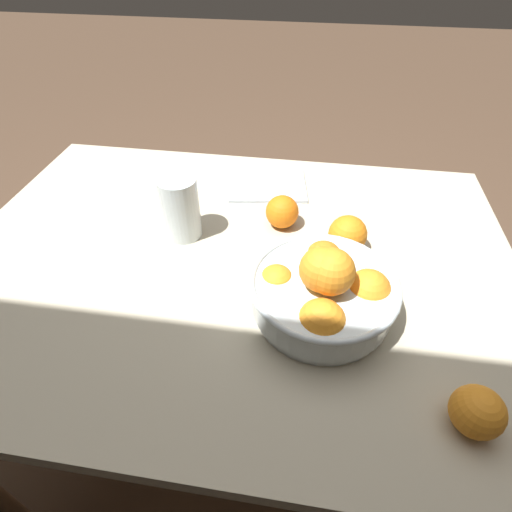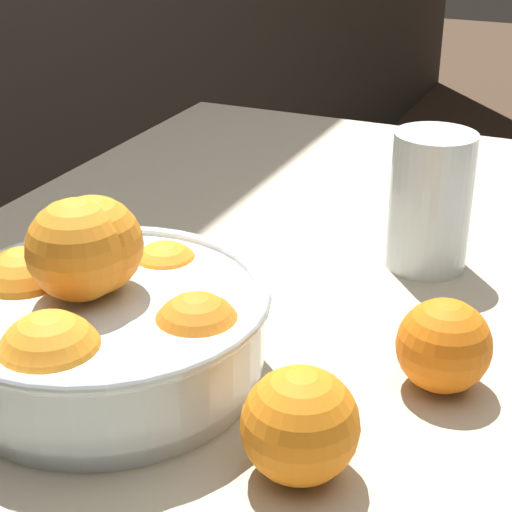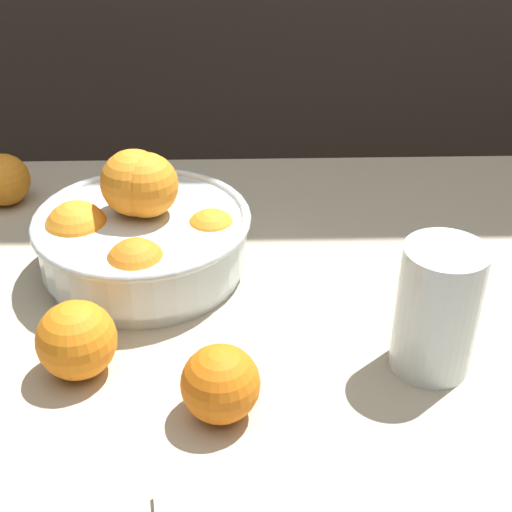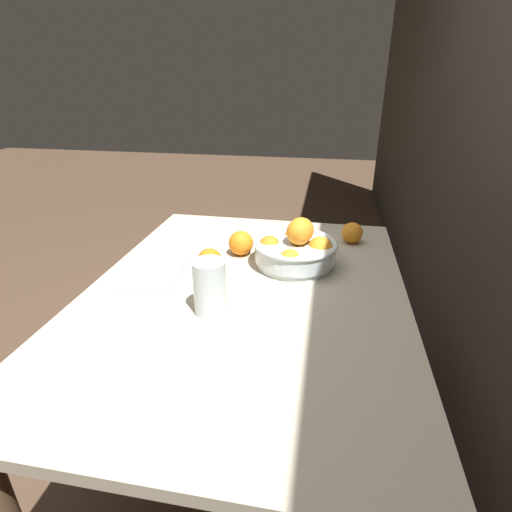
# 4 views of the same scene
# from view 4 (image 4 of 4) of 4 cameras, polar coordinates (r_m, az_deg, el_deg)

# --- Properties ---
(ground_plane) EXTENTS (12.00, 12.00, 0.00)m
(ground_plane) POSITION_cam_4_polar(r_m,az_deg,el_deg) (1.65, -1.20, -28.51)
(ground_plane) COLOR #4C3828
(dining_table) EXTENTS (1.22, 0.90, 0.76)m
(dining_table) POSITION_cam_4_polar(r_m,az_deg,el_deg) (1.18, -1.48, -8.48)
(dining_table) COLOR #B7AD93
(dining_table) RESTS_ON ground_plane
(fruit_bowl) EXTENTS (0.27, 0.27, 0.16)m
(fruit_bowl) POSITION_cam_4_polar(r_m,az_deg,el_deg) (1.27, 5.71, 1.04)
(fruit_bowl) COLOR silver
(fruit_bowl) RESTS_ON dining_table
(juice_glass) EXTENTS (0.08, 0.08, 0.14)m
(juice_glass) POSITION_cam_4_polar(r_m,az_deg,el_deg) (1.02, -6.60, -4.69)
(juice_glass) COLOR #F4A314
(juice_glass) RESTS_ON dining_table
(orange_loose_near_bowl) EXTENTS (0.08, 0.08, 0.08)m
(orange_loose_near_bowl) POSITION_cam_4_polar(r_m,az_deg,el_deg) (1.35, -2.18, 1.85)
(orange_loose_near_bowl) COLOR orange
(orange_loose_near_bowl) RESTS_ON dining_table
(orange_loose_front) EXTENTS (0.08, 0.08, 0.08)m
(orange_loose_front) POSITION_cam_4_polar(r_m,az_deg,el_deg) (1.49, 13.56, 3.24)
(orange_loose_front) COLOR orange
(orange_loose_front) RESTS_ON dining_table
(orange_loose_aside) EXTENTS (0.08, 0.08, 0.08)m
(orange_loose_aside) POSITION_cam_4_polar(r_m,az_deg,el_deg) (1.23, -6.63, -0.69)
(orange_loose_aside) COLOR orange
(orange_loose_aside) RESTS_ON dining_table
(napkin) EXTENTS (0.22, 0.19, 0.01)m
(napkin) POSITION_cam_4_polar(r_m,az_deg,el_deg) (1.26, -14.36, -2.57)
(napkin) COLOR silver
(napkin) RESTS_ON dining_table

